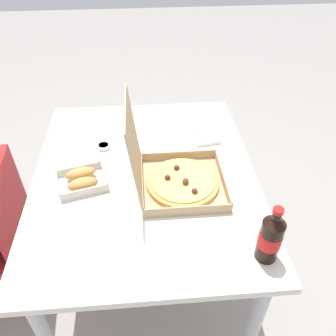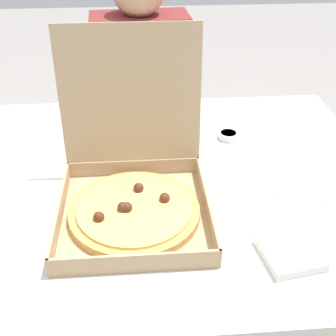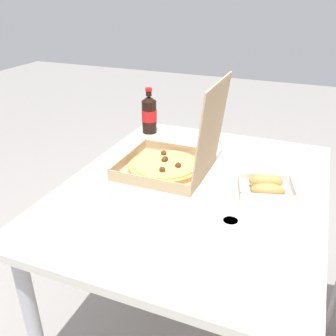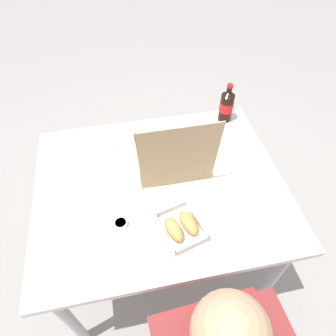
{
  "view_description": "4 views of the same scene",
  "coord_description": "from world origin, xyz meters",
  "px_view_note": "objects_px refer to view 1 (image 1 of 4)",
  "views": [
    {
      "loc": [
        -1.09,
        -0.01,
        1.7
      ],
      "look_at": [
        0.0,
        -0.1,
        0.77
      ],
      "focal_mm": 37.15,
      "sensor_mm": 36.0,
      "label": 1
    },
    {
      "loc": [
        -0.06,
        -0.88,
        1.36
      ],
      "look_at": [
        0.0,
        -0.05,
        0.81
      ],
      "focal_mm": 45.44,
      "sensor_mm": 36.0,
      "label": 2
    },
    {
      "loc": [
        1.13,
        0.35,
        1.41
      ],
      "look_at": [
        -0.01,
        -0.11,
        0.79
      ],
      "focal_mm": 39.35,
      "sensor_mm": 36.0,
      "label": 3
    },
    {
      "loc": [
        0.13,
        0.83,
        1.82
      ],
      "look_at": [
        -0.05,
        -0.05,
        0.78
      ],
      "focal_mm": 31.58,
      "sensor_mm": 36.0,
      "label": 4
    }
  ],
  "objects_px": {
    "pizza_box_open": "(174,176)",
    "cola_bottle": "(270,238)",
    "paper_menu": "(152,129)",
    "napkin_pile": "(206,137)",
    "dipping_sauce_cup": "(104,146)",
    "bread_side_box": "(82,180)"
  },
  "relations": [
    {
      "from": "pizza_box_open",
      "to": "dipping_sauce_cup",
      "type": "distance_m",
      "value": 0.41
    },
    {
      "from": "cola_bottle",
      "to": "pizza_box_open",
      "type": "bearing_deg",
      "value": 36.45
    },
    {
      "from": "bread_side_box",
      "to": "napkin_pile",
      "type": "relative_size",
      "value": 2.02
    },
    {
      "from": "paper_menu",
      "to": "napkin_pile",
      "type": "height_order",
      "value": "napkin_pile"
    },
    {
      "from": "cola_bottle",
      "to": "paper_menu",
      "type": "distance_m",
      "value": 0.84
    },
    {
      "from": "napkin_pile",
      "to": "dipping_sauce_cup",
      "type": "xyz_separation_m",
      "value": [
        -0.03,
        0.48,
        0.0
      ]
    },
    {
      "from": "paper_menu",
      "to": "napkin_pile",
      "type": "xyz_separation_m",
      "value": [
        -0.1,
        -0.25,
        0.01
      ]
    },
    {
      "from": "cola_bottle",
      "to": "dipping_sauce_cup",
      "type": "distance_m",
      "value": 0.85
    },
    {
      "from": "cola_bottle",
      "to": "paper_menu",
      "type": "xyz_separation_m",
      "value": [
        0.77,
        0.34,
        -0.09
      ]
    },
    {
      "from": "pizza_box_open",
      "to": "cola_bottle",
      "type": "height_order",
      "value": "pizza_box_open"
    },
    {
      "from": "paper_menu",
      "to": "dipping_sauce_cup",
      "type": "bearing_deg",
      "value": 130.69
    },
    {
      "from": "pizza_box_open",
      "to": "cola_bottle",
      "type": "bearing_deg",
      "value": -143.55
    },
    {
      "from": "dipping_sauce_cup",
      "to": "bread_side_box",
      "type": "bearing_deg",
      "value": 163.3
    },
    {
      "from": "pizza_box_open",
      "to": "paper_menu",
      "type": "bearing_deg",
      "value": 10.04
    },
    {
      "from": "paper_menu",
      "to": "napkin_pile",
      "type": "bearing_deg",
      "value": -102.38
    },
    {
      "from": "pizza_box_open",
      "to": "paper_menu",
      "type": "distance_m",
      "value": 0.42
    },
    {
      "from": "bread_side_box",
      "to": "dipping_sauce_cup",
      "type": "relative_size",
      "value": 3.96
    },
    {
      "from": "bread_side_box",
      "to": "paper_menu",
      "type": "distance_m",
      "value": 0.48
    },
    {
      "from": "cola_bottle",
      "to": "napkin_pile",
      "type": "distance_m",
      "value": 0.68
    },
    {
      "from": "napkin_pile",
      "to": "pizza_box_open",
      "type": "bearing_deg",
      "value": 149.79
    },
    {
      "from": "pizza_box_open",
      "to": "napkin_pile",
      "type": "xyz_separation_m",
      "value": [
        0.31,
        -0.18,
        -0.04
      ]
    },
    {
      "from": "paper_menu",
      "to": "pizza_box_open",
      "type": "bearing_deg",
      "value": -160.14
    }
  ]
}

